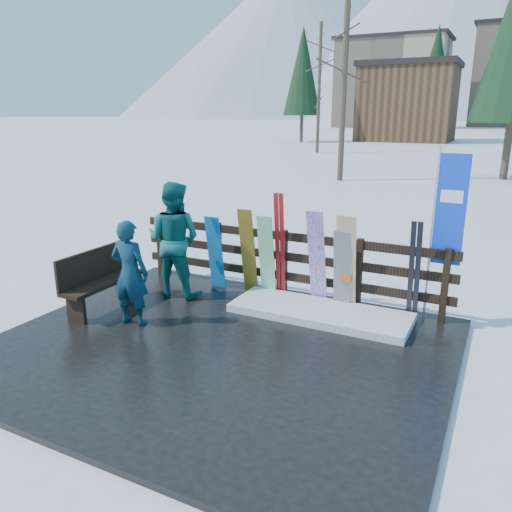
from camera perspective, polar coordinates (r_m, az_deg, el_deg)
The scene contains 18 objects.
ground at distance 6.93m, azimuth -4.36°, elevation -10.77°, with size 700.00×700.00×0.00m, color white.
deck at distance 6.91m, azimuth -4.36°, elevation -10.47°, with size 6.00×5.00×0.08m, color black.
fence at distance 8.48m, azimuth 3.21°, elevation -0.28°, with size 5.60×0.10×1.15m.
snow_patch at distance 7.85m, azimuth 7.29°, elevation -6.40°, with size 2.76×1.00×0.12m, color white.
bench at distance 8.31m, azimuth -17.44°, elevation -2.41°, with size 0.41×1.50×0.97m.
snowboard_0 at distance 8.84m, azimuth -4.68°, elevation 0.40°, with size 0.28×0.03×1.34m, color #0D6BBA.
snowboard_1 at distance 8.36m, azimuth 1.22°, elevation -0.09°, with size 0.27×0.03×1.45m, color silver.
snowboard_2 at distance 8.50m, azimuth -0.91°, elevation 0.47°, with size 0.26×0.03×1.53m, color gold.
snowboard_3 at distance 8.01m, azimuth 6.98°, elevation -0.30°, with size 0.27×0.03×1.64m, color white.
snowboard_4 at distance 7.93m, azimuth 9.80°, elevation -1.70°, with size 0.27×0.03×1.32m, color black.
snowboard_5 at distance 7.88m, azimuth 10.28°, elevation -0.88°, with size 0.30×0.03×1.58m, color silver.
ski_pair_a at distance 8.29m, azimuth 2.75°, elevation 1.09°, with size 0.16×0.20×1.81m.
ski_pair_b at distance 7.74m, azimuth 17.64°, elevation -1.72°, with size 0.17×0.26×1.56m.
rental_flag at distance 7.69m, azimuth 20.88°, elevation 4.24°, with size 0.45×0.04×2.60m.
person_front at distance 7.50m, azimuth -14.21°, elevation -1.91°, with size 0.58×0.38×1.58m, color #124C5A.
person_back at distance 8.53m, azimuth -9.36°, elevation 1.86°, with size 0.95×0.74×1.96m, color #136660.
resort_buildings at distance 120.88m, azimuth 27.05°, elevation 17.55°, with size 73.00×87.60×22.60m.
mountains at distance 337.27m, azimuth 26.32°, elevation 22.53°, with size 520.00×260.00×120.00m.
Camera 1 is at (3.24, -5.27, 3.12)m, focal length 35.00 mm.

